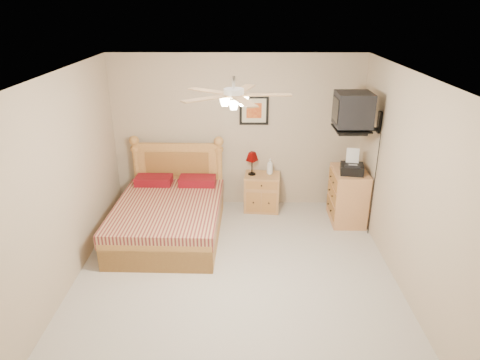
# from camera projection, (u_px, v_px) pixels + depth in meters

# --- Properties ---
(floor) EXTENTS (4.50, 4.50, 0.00)m
(floor) POSITION_uv_depth(u_px,v_px,m) (235.00, 281.00, 5.31)
(floor) COLOR #ABA49A
(floor) RESTS_ON ground
(ceiling) EXTENTS (4.00, 4.50, 0.04)m
(ceiling) POSITION_uv_depth(u_px,v_px,m) (234.00, 77.00, 4.35)
(ceiling) COLOR white
(ceiling) RESTS_ON ground
(wall_back) EXTENTS (4.00, 0.04, 2.50)m
(wall_back) POSITION_uv_depth(u_px,v_px,m) (237.00, 133.00, 6.91)
(wall_back) COLOR tan
(wall_back) RESTS_ON ground
(wall_front) EXTENTS (4.00, 0.04, 2.50)m
(wall_front) POSITION_uv_depth(u_px,v_px,m) (229.00, 331.00, 2.76)
(wall_front) COLOR tan
(wall_front) RESTS_ON ground
(wall_left) EXTENTS (0.04, 4.50, 2.50)m
(wall_left) POSITION_uv_depth(u_px,v_px,m) (58.00, 189.00, 4.84)
(wall_left) COLOR tan
(wall_left) RESTS_ON ground
(wall_right) EXTENTS (0.04, 4.50, 2.50)m
(wall_right) POSITION_uv_depth(u_px,v_px,m) (412.00, 189.00, 4.82)
(wall_right) COLOR tan
(wall_right) RESTS_ON ground
(bed) EXTENTS (1.51, 1.96, 1.24)m
(bed) POSITION_uv_depth(u_px,v_px,m) (167.00, 197.00, 6.11)
(bed) COLOR #AA6A37
(bed) RESTS_ON ground
(nightstand) EXTENTS (0.60, 0.47, 0.61)m
(nightstand) POSITION_uv_depth(u_px,v_px,m) (262.00, 192.00, 7.04)
(nightstand) COLOR #B0713F
(nightstand) RESTS_ON ground
(table_lamp) EXTENTS (0.24, 0.24, 0.38)m
(table_lamp) POSITION_uv_depth(u_px,v_px,m) (252.00, 163.00, 6.87)
(table_lamp) COLOR #4F0100
(table_lamp) RESTS_ON nightstand
(lotion_bottle) EXTENTS (0.13, 0.13, 0.26)m
(lotion_bottle) POSITION_uv_depth(u_px,v_px,m) (270.00, 166.00, 6.92)
(lotion_bottle) COLOR white
(lotion_bottle) RESTS_ON nightstand
(framed_picture) EXTENTS (0.46, 0.04, 0.46)m
(framed_picture) POSITION_uv_depth(u_px,v_px,m) (254.00, 110.00, 6.74)
(framed_picture) COLOR black
(framed_picture) RESTS_ON wall_back
(dresser) EXTENTS (0.51, 0.72, 0.84)m
(dresser) POSITION_uv_depth(u_px,v_px,m) (348.00, 196.00, 6.64)
(dresser) COLOR #B4774E
(dresser) RESTS_ON ground
(fax_machine) EXTENTS (0.39, 0.41, 0.35)m
(fax_machine) POSITION_uv_depth(u_px,v_px,m) (353.00, 162.00, 6.31)
(fax_machine) COLOR black
(fax_machine) RESTS_ON dresser
(magazine_lower) EXTENTS (0.18, 0.24, 0.02)m
(magazine_lower) POSITION_uv_depth(u_px,v_px,m) (346.00, 164.00, 6.69)
(magazine_lower) COLOR #C0B79A
(magazine_lower) RESTS_ON dresser
(magazine_upper) EXTENTS (0.25, 0.31, 0.02)m
(magazine_upper) POSITION_uv_depth(u_px,v_px,m) (347.00, 163.00, 6.69)
(magazine_upper) COLOR gray
(magazine_upper) RESTS_ON magazine_lower
(wall_tv) EXTENTS (0.56, 0.46, 0.58)m
(wall_tv) POSITION_uv_depth(u_px,v_px,m) (364.00, 112.00, 5.84)
(wall_tv) COLOR black
(wall_tv) RESTS_ON wall_right
(ceiling_fan) EXTENTS (1.14, 1.14, 0.28)m
(ceiling_fan) POSITION_uv_depth(u_px,v_px,m) (234.00, 95.00, 4.22)
(ceiling_fan) COLOR white
(ceiling_fan) RESTS_ON ceiling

